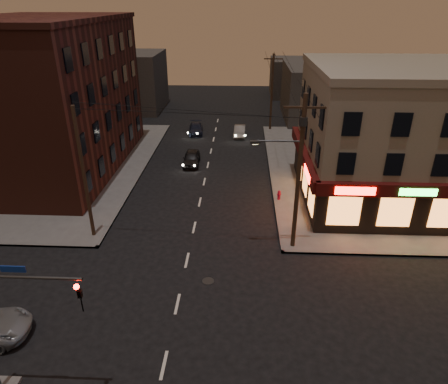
# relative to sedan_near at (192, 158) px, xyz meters

# --- Properties ---
(ground) EXTENTS (120.00, 120.00, 0.00)m
(ground) POSITION_rel_sedan_near_xyz_m (1.62, -20.13, -0.66)
(ground) COLOR black
(ground) RESTS_ON ground
(sidewalk_ne) EXTENTS (24.00, 28.00, 0.15)m
(sidewalk_ne) POSITION_rel_sedan_near_xyz_m (19.62, -1.13, -0.59)
(sidewalk_ne) COLOR #514F4C
(sidewalk_ne) RESTS_ON ground
(sidewalk_nw) EXTENTS (24.00, 28.00, 0.15)m
(sidewalk_nw) POSITION_rel_sedan_near_xyz_m (-16.38, -1.13, -0.59)
(sidewalk_nw) COLOR #514F4C
(sidewalk_nw) RESTS_ON ground
(pizza_building) EXTENTS (15.85, 12.85, 10.50)m
(pizza_building) POSITION_rel_sedan_near_xyz_m (17.55, -6.70, 4.69)
(pizza_building) COLOR gray
(pizza_building) RESTS_ON sidewalk_ne
(brick_apartment) EXTENTS (12.00, 20.00, 13.00)m
(brick_apartment) POSITION_rel_sedan_near_xyz_m (-12.88, -1.13, 5.99)
(brick_apartment) COLOR #492017
(brick_apartment) RESTS_ON sidewalk_nw
(bg_building_ne_a) EXTENTS (10.00, 12.00, 7.00)m
(bg_building_ne_a) POSITION_rel_sedan_near_xyz_m (15.62, 17.87, 2.84)
(bg_building_ne_a) COLOR #3F3D3A
(bg_building_ne_a) RESTS_ON ground
(bg_building_nw) EXTENTS (9.00, 10.00, 8.00)m
(bg_building_nw) POSITION_rel_sedan_near_xyz_m (-11.38, 21.87, 3.34)
(bg_building_nw) COLOR #3F3D3A
(bg_building_nw) RESTS_ON ground
(bg_building_ne_b) EXTENTS (8.00, 8.00, 6.00)m
(bg_building_ne_b) POSITION_rel_sedan_near_xyz_m (13.62, 31.87, 2.34)
(bg_building_ne_b) COLOR #3F3D3A
(bg_building_ne_b) RESTS_ON ground
(utility_pole_main) EXTENTS (4.20, 0.44, 10.00)m
(utility_pole_main) POSITION_rel_sedan_near_xyz_m (8.30, -14.33, 5.10)
(utility_pole_main) COLOR #382619
(utility_pole_main) RESTS_ON sidewalk_ne
(utility_pole_far) EXTENTS (0.26, 0.26, 9.00)m
(utility_pole_far) POSITION_rel_sedan_near_xyz_m (8.42, 11.87, 3.99)
(utility_pole_far) COLOR #382619
(utility_pole_far) RESTS_ON sidewalk_ne
(utility_pole_west) EXTENTS (0.24, 0.24, 9.00)m
(utility_pole_west) POSITION_rel_sedan_near_xyz_m (-5.18, -13.63, 3.99)
(utility_pole_west) COLOR #382619
(utility_pole_west) RESTS_ON sidewalk_nw
(traffic_signal) EXTENTS (4.49, 0.32, 6.47)m
(traffic_signal) POSITION_rel_sedan_near_xyz_m (-3.95, -25.73, 3.50)
(traffic_signal) COLOR #333538
(traffic_signal) RESTS_ON ground
(sedan_near) EXTENTS (1.69, 3.93, 1.32)m
(sedan_near) POSITION_rel_sedan_near_xyz_m (0.00, 0.00, 0.00)
(sedan_near) COLOR black
(sedan_near) RESTS_ON ground
(sedan_mid) EXTENTS (1.45, 3.78, 1.23)m
(sedan_mid) POSITION_rel_sedan_near_xyz_m (4.65, 9.28, -0.05)
(sedan_mid) COLOR slate
(sedan_mid) RESTS_ON ground
(sedan_far) EXTENTS (2.02, 4.18, 1.17)m
(sedan_far) POSITION_rel_sedan_near_xyz_m (-0.69, 10.07, -0.07)
(sedan_far) COLOR black
(sedan_far) RESTS_ON ground
(fire_hydrant) EXTENTS (0.36, 0.36, 0.80)m
(fire_hydrant) POSITION_rel_sedan_near_xyz_m (8.02, -7.64, -0.07)
(fire_hydrant) COLOR maroon
(fire_hydrant) RESTS_ON sidewalk_ne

